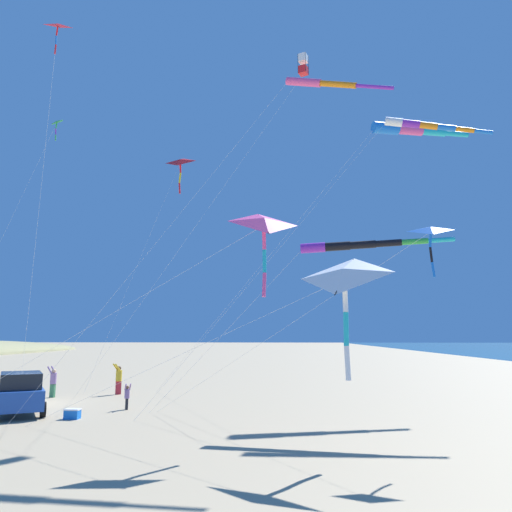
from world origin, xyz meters
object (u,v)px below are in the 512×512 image
object	(u,v)px
kite_delta_striped_overhead	(429,232)
kite_box_black_fish_shape	(303,66)
person_bystander_far	(53,380)
kite_delta_magenta_far_left	(56,124)
kite_delta_blue_topmost	(57,29)
kite_delta_long_streamer_right	(343,277)
kite_delta_red_high_left	(180,162)
cooler_box	(72,414)
parked_car	(20,393)
kite_delta_green_low_center	(264,224)
kite_windsock_small_distant	(423,125)
kite_windsock_teal_far_right	(321,84)
kite_windsock_yellow_midlevel	(354,245)
person_adult_flyer	(119,377)
kite_windsock_white_trailing	(408,130)
person_child_green_jacket	(127,395)

from	to	relation	value
kite_delta_striped_overhead	kite_box_black_fish_shape	distance (m)	17.72
person_bystander_far	kite_box_black_fish_shape	size ratio (longest dim) A/B	0.08
kite_delta_magenta_far_left	kite_delta_blue_topmost	xyz separation A→B (m)	(6.00, -11.46, -0.86)
kite_delta_long_streamer_right	kite_delta_red_high_left	distance (m)	26.15
cooler_box	kite_delta_magenta_far_left	size ratio (longest dim) A/B	0.03
kite_delta_long_streamer_right	parked_car	bearing A→B (deg)	153.77
parked_car	kite_delta_green_low_center	bearing A→B (deg)	-21.85
cooler_box	kite_windsock_small_distant	xyz separation A→B (m)	(16.55, 4.72, 14.60)
kite_windsock_teal_far_right	kite_box_black_fish_shape	bearing A→B (deg)	96.41
person_bystander_far	kite_windsock_small_distant	world-z (taller)	kite_windsock_small_distant
kite_delta_magenta_far_left	kite_windsock_yellow_midlevel	distance (m)	24.89
person_adult_flyer	kite_box_black_fish_shape	world-z (taller)	kite_box_black_fish_shape
cooler_box	kite_delta_striped_overhead	xyz separation A→B (m)	(13.92, -4.47, 6.64)
kite_delta_magenta_far_left	kite_box_black_fish_shape	world-z (taller)	kite_box_black_fish_shape
cooler_box	person_adult_flyer	bearing A→B (deg)	98.31
kite_windsock_teal_far_right	kite_box_black_fish_shape	world-z (taller)	kite_box_black_fish_shape
parked_car	kite_delta_striped_overhead	bearing A→B (deg)	-17.67
kite_windsock_small_distant	kite_delta_blue_topmost	size ratio (longest dim) A/B	0.96
kite_delta_striped_overhead	kite_delta_green_low_center	distance (m)	5.63
person_bystander_far	kite_delta_green_low_center	bearing A→B (deg)	-39.53
person_adult_flyer	kite_delta_striped_overhead	world-z (taller)	kite_delta_striped_overhead
person_bystander_far	kite_delta_striped_overhead	size ratio (longest dim) A/B	0.15
cooler_box	kite_delta_blue_topmost	xyz separation A→B (m)	(-1.50, -0.87, 17.46)
cooler_box	kite_box_black_fish_shape	world-z (taller)	kite_box_black_fish_shape
kite_delta_striped_overhead	kite_delta_green_low_center	xyz separation A→B (m)	(-5.54, 0.84, 0.57)
kite_windsock_small_distant	kite_windsock_white_trailing	world-z (taller)	kite_windsock_white_trailing
person_adult_flyer	kite_delta_long_streamer_right	distance (m)	19.48
kite_delta_green_low_center	kite_delta_red_high_left	bearing A→B (deg)	112.76
kite_windsock_teal_far_right	kite_delta_green_low_center	bearing A→B (deg)	-120.15
cooler_box	kite_delta_green_low_center	world-z (taller)	kite_delta_green_low_center
parked_car	person_child_green_jacket	bearing A→B (deg)	23.45
kite_delta_long_streamer_right	kite_windsock_yellow_midlevel	world-z (taller)	kite_windsock_yellow_midlevel
kite_delta_green_low_center	cooler_box	bearing A→B (deg)	156.53
kite_windsock_small_distant	kite_delta_long_streamer_right	bearing A→B (deg)	-118.01
kite_delta_magenta_far_left	kite_delta_red_high_left	size ratio (longest dim) A/B	1.07
person_child_green_jacket	kite_windsock_teal_far_right	size ratio (longest dim) A/B	0.08
person_child_green_jacket	kite_delta_long_streamer_right	size ratio (longest dim) A/B	0.09
kite_windsock_small_distant	kite_windsock_white_trailing	bearing A→B (deg)	86.89
kite_windsock_yellow_midlevel	kite_delta_striped_overhead	xyz separation A→B (m)	(1.88, -4.49, -0.44)
person_child_green_jacket	kite_delta_red_high_left	bearing A→B (deg)	93.77
kite_windsock_white_trailing	kite_windsock_teal_far_right	bearing A→B (deg)	-125.74
kite_delta_red_high_left	kite_box_black_fish_shape	distance (m)	12.88
cooler_box	kite_windsock_white_trailing	distance (m)	24.95
kite_windsock_small_distant	kite_windsock_yellow_midlevel	bearing A→B (deg)	-133.87
kite_delta_striped_overhead	person_adult_flyer	bearing A→B (deg)	139.03
cooler_box	person_adult_flyer	world-z (taller)	person_adult_flyer
kite_windsock_small_distant	kite_box_black_fish_shape	world-z (taller)	kite_box_black_fish_shape
kite_windsock_yellow_midlevel	kite_delta_blue_topmost	distance (m)	17.08
person_bystander_far	kite_delta_striped_overhead	world-z (taller)	kite_delta_striped_overhead
parked_car	kite_delta_red_high_left	size ratio (longest dim) A/B	0.26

